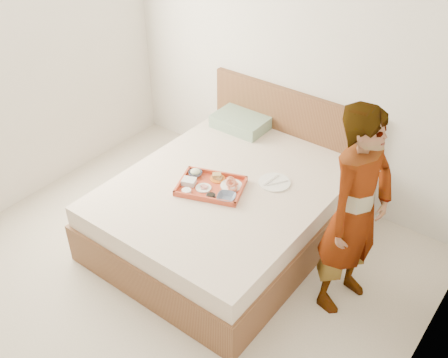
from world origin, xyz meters
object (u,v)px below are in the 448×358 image
bed (227,209)px  person (356,213)px  tray (211,186)px  dinner_plate (274,182)px

bed → person: (1.09, -0.04, 0.52)m
bed → tray: (-0.06, -0.13, 0.29)m
bed → person: person is taller
bed → dinner_plate: (0.30, 0.23, 0.27)m
tray → person: bearing=-15.9°
bed → tray: size_ratio=4.00×
dinner_plate → person: bearing=-18.8°
dinner_plate → person: (0.79, -0.27, 0.25)m
dinner_plate → tray: bearing=-134.9°
tray → dinner_plate: tray is taller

